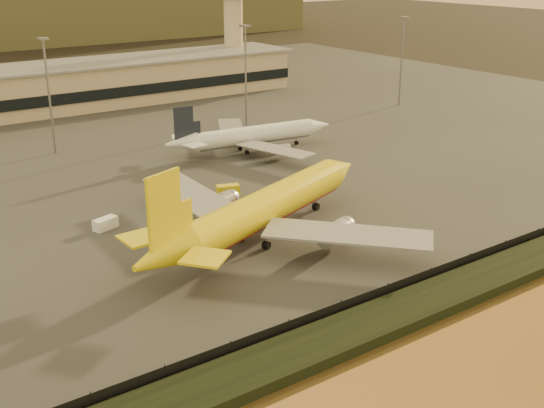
{
  "coord_description": "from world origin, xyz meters",
  "views": [
    {
      "loc": [
        -55.77,
        -68.4,
        42.45
      ],
      "look_at": [
        1.36,
        12.0,
        6.05
      ],
      "focal_mm": 45.0,
      "sensor_mm": 36.0,
      "label": 1
    }
  ],
  "objects": [
    {
      "name": "gse_vehicle_white",
      "position": [
        -18.33,
        31.13,
        1.11
      ],
      "size": [
        4.41,
        2.96,
        1.82
      ],
      "primitive_type": "cube",
      "rotation": [
        0.0,
        0.0,
        0.3
      ],
      "color": "white",
      "rests_on": "tarmac"
    },
    {
      "name": "apron_light_masts",
      "position": [
        15.0,
        75.0,
        15.7
      ],
      "size": [
        152.2,
        12.2,
        25.4
      ],
      "color": "slate",
      "rests_on": "tarmac"
    },
    {
      "name": "gse_vehicle_yellow",
      "position": [
        6.72,
        33.71,
        1.15
      ],
      "size": [
        4.59,
        3.1,
        1.9
      ],
      "primitive_type": "cube",
      "rotation": [
        0.0,
        0.0,
        -0.31
      ],
      "color": "yellow",
      "rests_on": "tarmac"
    },
    {
      "name": "dhl_cargo_jet",
      "position": [
        0.43,
        12.79,
        5.17
      ],
      "size": [
        54.03,
        51.32,
        16.64
      ],
      "rotation": [
        0.0,
        0.0,
        0.35
      ],
      "color": "yellow",
      "rests_on": "tarmac"
    },
    {
      "name": "ground",
      "position": [
        0.0,
        0.0,
        0.0
      ],
      "size": [
        900.0,
        900.0,
        0.0
      ],
      "primitive_type": "plane",
      "color": "black",
      "rests_on": "ground"
    },
    {
      "name": "perimeter_fence",
      "position": [
        0.0,
        -13.0,
        1.3
      ],
      "size": [
        300.0,
        0.05,
        2.2
      ],
      "primitive_type": "cube",
      "color": "black",
      "rests_on": "tarmac"
    },
    {
      "name": "embankment",
      "position": [
        0.0,
        -17.0,
        0.7
      ],
      "size": [
        320.0,
        7.0,
        1.4
      ],
      "primitive_type": "cube",
      "color": "black",
      "rests_on": "ground"
    },
    {
      "name": "tarmac",
      "position": [
        0.0,
        95.0,
        0.1
      ],
      "size": [
        320.0,
        220.0,
        0.2
      ],
      "primitive_type": "cube",
      "color": "#2D2D2D",
      "rests_on": "ground"
    },
    {
      "name": "white_narrowbody_jet",
      "position": [
        27.1,
        56.0,
        3.75
      ],
      "size": [
        41.39,
        40.13,
        11.89
      ],
      "rotation": [
        0.0,
        0.0,
        -0.12
      ],
      "color": "white",
      "rests_on": "tarmac"
    },
    {
      "name": "control_tower",
      "position": [
        70.0,
        131.0,
        21.66
      ],
      "size": [
        11.2,
        11.2,
        35.5
      ],
      "color": "tan",
      "rests_on": "tarmac"
    }
  ]
}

